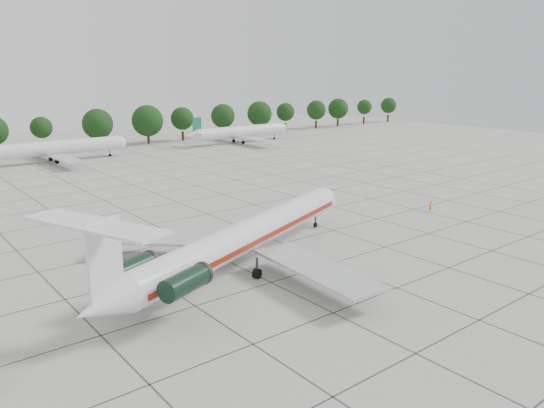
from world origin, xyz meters
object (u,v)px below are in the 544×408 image
(ground_crew, at_px, (430,206))
(bg_airliner_d, at_px, (241,132))
(main_airliner, at_px, (239,239))
(bg_airliner_c, at_px, (57,148))

(ground_crew, bearing_deg, bg_airliner_d, -136.23)
(main_airliner, distance_m, bg_airliner_c, 75.30)
(main_airliner, xyz_separation_m, ground_crew, (33.15, 1.72, -2.48))
(main_airliner, distance_m, ground_crew, 33.29)
(bg_airliner_d, bearing_deg, ground_crew, -105.49)
(main_airliner, relative_size, ground_crew, 24.33)
(bg_airliner_c, xyz_separation_m, bg_airliner_d, (47.48, 0.26, 0.00))
(ground_crew, xyz_separation_m, bg_airliner_d, (20.39, 73.60, 2.13))
(bg_airliner_c, bearing_deg, bg_airliner_d, 0.31)
(ground_crew, bearing_deg, bg_airliner_c, -100.47)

